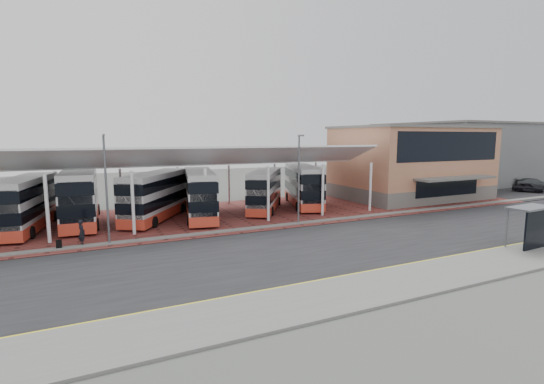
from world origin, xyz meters
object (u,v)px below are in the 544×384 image
object	(u,v)px
terminal	(411,162)
bus_5	(303,186)
carpark_car_b	(534,183)
bus_shelter	(536,222)
bus_4	(265,191)
bus_0	(27,204)
bus_2	(156,196)
bus_1	(80,197)
bus_3	(200,194)
pedestrian	(82,233)
carpark_car_a	(528,187)

from	to	relation	value
terminal	bus_5	world-z (taller)	terminal
carpark_car_b	bus_shelter	distance (m)	39.19
bus_4	terminal	bearing A→B (deg)	33.08
bus_0	bus_2	xyz separation A→B (m)	(10.61, -0.20, 0.01)
terminal	bus_0	xyz separation A→B (m)	(-42.92, 0.08, -2.37)
bus_5	bus_1	bearing A→B (deg)	-162.44
terminal	bus_2	world-z (taller)	terminal
terminal	bus_3	xyz separation A→B (m)	(-28.32, -1.03, -2.33)
bus_5	bus_3	bearing A→B (deg)	-154.01
bus_0	carpark_car_b	xyz separation A→B (m)	(66.76, -1.70, -1.45)
terminal	carpark_car_b	bearing A→B (deg)	-3.89
bus_5	pedestrian	xyz separation A→B (m)	(-22.97, -7.75, -1.33)
pedestrian	carpark_car_a	bearing A→B (deg)	-110.86
bus_5	carpark_car_b	bearing A→B (deg)	15.93
bus_2	bus_1	bearing A→B (deg)	-157.83
bus_2	carpark_car_a	bearing A→B (deg)	28.43
bus_4	pedestrian	bearing A→B (deg)	-125.58
bus_1	bus_0	bearing A→B (deg)	-163.56
terminal	carpark_car_a	bearing A→B (deg)	-11.64
terminal	bus_1	xyz separation A→B (m)	(-38.84, 1.08, -2.18)
bus_5	carpark_car_a	world-z (taller)	bus_5
bus_3	terminal	bearing A→B (deg)	13.99
bus_shelter	bus_5	bearing A→B (deg)	102.11
bus_0	bus_5	xyz separation A→B (m)	(27.09, 0.42, 0.05)
bus_2	pedestrian	bearing A→B (deg)	-99.72
bus_4	pedestrian	xyz separation A→B (m)	(-17.88, -7.11, -1.16)
bus_0	carpark_car_a	world-z (taller)	bus_0
bus_2	pedestrian	xyz separation A→B (m)	(-6.49, -7.12, -1.29)
terminal	pedestrian	bearing A→B (deg)	-169.43
bus_4	bus_shelter	bearing A→B (deg)	-29.96
bus_3	bus_4	world-z (taller)	bus_3
pedestrian	bus_shelter	bearing A→B (deg)	-140.84
bus_5	bus_4	bearing A→B (deg)	-153.91
bus_1	bus_3	world-z (taller)	bus_1
bus_1	bus_2	world-z (taller)	bus_1
bus_0	pedestrian	bearing A→B (deg)	-50.32
bus_1	carpark_car_b	size ratio (longest dim) A/B	2.28
bus_1	bus_shelter	size ratio (longest dim) A/B	3.27
bus_2	bus_3	distance (m)	4.10
bus_1	carpark_car_b	xyz separation A→B (m)	(62.67, -2.70, -1.64)
bus_1	bus_2	distance (m)	6.64
terminal	carpark_car_b	distance (m)	24.20
bus_4	carpark_car_a	distance (m)	39.87
bus_3	bus_4	xyz separation A→B (m)	(7.39, 0.90, -0.16)
terminal	bus_1	distance (m)	38.91
bus_0	carpark_car_a	bearing A→B (deg)	6.67
bus_5	bus_shelter	distance (m)	23.14
bus_shelter	pedestrian	bearing A→B (deg)	150.19
terminal	bus_0	world-z (taller)	terminal
carpark_car_b	bus_4	bearing A→B (deg)	131.29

